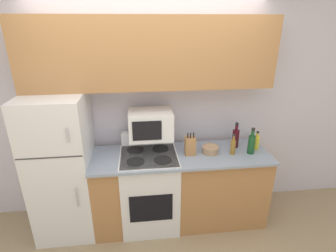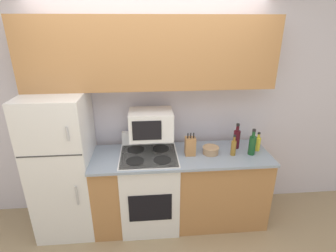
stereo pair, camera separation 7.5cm
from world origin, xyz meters
TOP-DOWN VIEW (x-y plane):
  - ground_plane at (0.00, 0.00)m, footprint 12.00×12.00m
  - wall_back at (0.00, 0.69)m, footprint 8.00×0.05m
  - lower_cabinets at (0.31, 0.30)m, footprint 1.97×0.64m
  - refrigerator at (-0.98, 0.33)m, footprint 0.62×0.68m
  - upper_cabinets at (0.00, 0.49)m, footprint 2.59×0.33m
  - stove at (-0.05, 0.29)m, footprint 0.63×0.62m
  - microwave at (-0.01, 0.40)m, footprint 0.47×0.36m
  - knife_block at (0.41, 0.27)m, footprint 0.11×0.10m
  - bowl at (0.64, 0.28)m, footprint 0.18×0.18m
  - bottle_vinegar at (0.88, 0.22)m, footprint 0.06×0.06m
  - bottle_wine_red at (0.97, 0.39)m, footprint 0.08×0.08m
  - bottle_wine_green at (1.08, 0.22)m, footprint 0.08×0.08m
  - bottle_cooking_spray at (1.19, 0.31)m, footprint 0.06×0.06m

SIDE VIEW (x-z plane):
  - ground_plane at x=0.00m, z-range 0.00..0.00m
  - lower_cabinets at x=0.31m, z-range 0.00..0.90m
  - stove at x=-0.05m, z-range -0.06..1.01m
  - refrigerator at x=-0.98m, z-range 0.00..1.61m
  - bowl at x=0.64m, z-range 0.90..0.99m
  - bottle_cooking_spray at x=1.19m, z-range 0.88..1.10m
  - bottle_vinegar at x=0.88m, z-range 0.88..1.12m
  - knife_block at x=0.41m, z-range 0.87..1.14m
  - bottle_wine_red at x=0.97m, z-range 0.87..1.17m
  - bottle_wine_green at x=1.08m, z-range 0.87..1.17m
  - microwave at x=-0.01m, z-range 1.08..1.38m
  - wall_back at x=0.00m, z-range 0.00..2.55m
  - upper_cabinets at x=0.00m, z-range 1.61..2.34m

